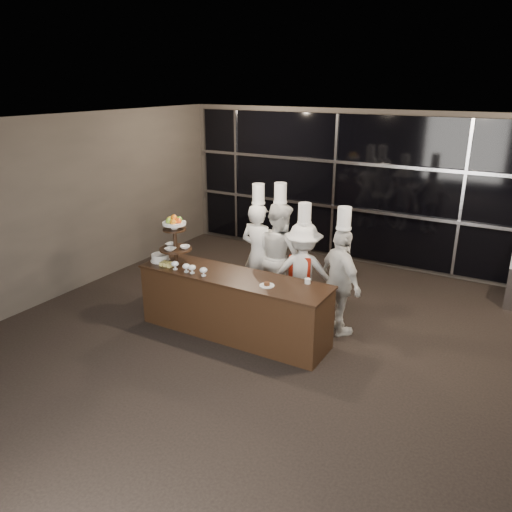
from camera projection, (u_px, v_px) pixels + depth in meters
The scene contains 13 objects.
room at pixel (269, 278), 5.33m from camera, with size 10.00×10.00×10.00m.
window_wall at pixel (395, 193), 9.36m from camera, with size 8.60×0.10×2.80m.
buffet_counter at pixel (233, 305), 7.12m from camera, with size 2.84×0.74×0.92m.
display_stand at pixel (175, 236), 7.30m from camera, with size 0.48×0.48×0.74m.
compotes at pixel (189, 267), 7.04m from camera, with size 0.61×0.11×0.12m.
layer_cake at pixel (160, 258), 7.51m from camera, with size 0.30×0.30×0.11m.
pastry_squares at pixel (167, 264), 7.32m from camera, with size 0.19×0.13×0.05m.
small_plate at pixel (267, 285), 6.60m from camera, with size 0.20×0.20×0.05m.
chef_cup at pixel (308, 281), 6.68m from camera, with size 0.08×0.08×0.07m, color white.
chef_a at pixel (258, 254), 7.94m from camera, with size 0.67×0.48×2.01m.
chef_b at pixel (279, 255), 7.88m from camera, with size 1.05×0.97×2.04m.
chef_c at pixel (303, 272), 7.50m from camera, with size 1.12×0.87×1.83m.
chef_d at pixel (340, 281), 7.05m from camera, with size 0.98×0.87×1.89m.
Camera 1 is at (2.35, -4.35, 3.49)m, focal length 35.00 mm.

